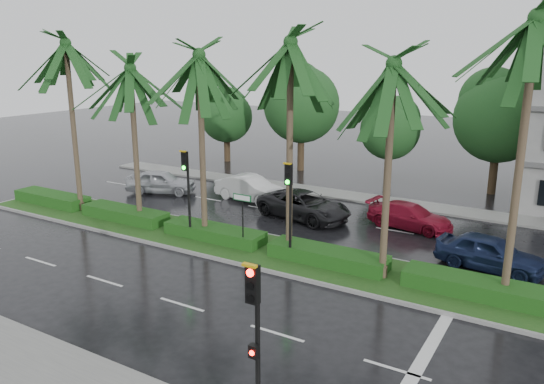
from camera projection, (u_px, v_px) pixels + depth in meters
The scene contains 17 objects.
ground at pixel (256, 260), 23.37m from camera, with size 120.00×120.00×0.00m, color black.
near_sidewalk at pixel (61, 376), 14.88m from camera, with size 40.00×2.40×0.12m, color slate.
far_sidewalk at pixel (358, 197), 33.32m from camera, with size 40.00×2.00×0.12m, color slate.
median at pixel (268, 251), 24.18m from camera, with size 36.00×4.00×0.15m.
hedge at pixel (267, 244), 24.08m from camera, with size 35.20×1.40×0.60m.
lane_markings at pixel (313, 278), 21.51m from camera, with size 34.00×13.06×0.01m.
palm_row at pixel (242, 66), 22.72m from camera, with size 26.30×4.20×10.59m.
signal_near at pixel (256, 343), 11.96m from camera, with size 0.34×0.45×4.36m.
signal_median_left at pixel (187, 182), 24.84m from camera, with size 0.34×0.42×4.36m.
signal_median_right at pixel (289, 197), 22.11m from camera, with size 0.34×0.42×4.36m.
street_sign at pixel (242, 208), 23.72m from camera, with size 0.95×0.09×2.60m.
bg_trees at pixel (412, 113), 36.03m from camera, with size 32.85×5.77×8.34m.
car_silver at pixel (161, 182), 34.36m from camera, with size 4.46×1.80×1.52m, color #B9BBC2.
car_white at pixel (250, 189), 32.57m from camera, with size 4.68×1.63×1.54m, color silver.
car_darkgrey at pixel (304, 205), 29.09m from camera, with size 5.42×2.50×1.51m, color black.
car_red at pixel (410, 216), 27.48m from camera, with size 4.48×1.82×1.30m, color maroon.
car_blue at pixel (490, 253), 22.15m from camera, with size 4.40×1.77×1.50m, color #172246.
Camera 1 is at (11.80, -18.39, 8.83)m, focal length 35.00 mm.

